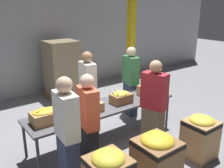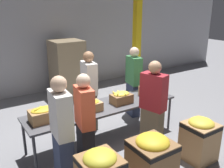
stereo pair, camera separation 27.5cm
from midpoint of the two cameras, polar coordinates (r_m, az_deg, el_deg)
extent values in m
plane|color=gray|center=(5.28, -3.26, -12.60)|extent=(30.00, 30.00, 0.00)
cube|color=#A8A8AD|center=(7.86, -18.52, 12.07)|extent=(16.00, 0.08, 4.00)
cube|color=#4C4C51|center=(4.95, -3.41, -5.28)|extent=(3.13, 0.79, 0.04)
cylinder|color=#38383D|center=(4.31, -18.32, -15.80)|extent=(0.05, 0.05, 0.71)
cylinder|color=#38383D|center=(5.78, 11.16, -6.17)|extent=(0.05, 0.05, 0.71)
cylinder|color=#38383D|center=(4.86, -20.93, -11.96)|extent=(0.05, 0.05, 0.71)
cylinder|color=#38383D|center=(6.20, 6.64, -4.21)|extent=(0.05, 0.05, 0.71)
cube|color=#A37A4C|center=(4.43, -16.62, -7.28)|extent=(0.49, 0.33, 0.20)
ellipsoid|color=gold|center=(4.38, -16.74, -6.00)|extent=(0.44, 0.27, 0.08)
ellipsoid|color=gold|center=(4.35, -17.80, -5.75)|extent=(0.20, 0.13, 0.05)
ellipsoid|color=gold|center=(4.40, -17.44, -5.69)|extent=(0.11, 0.22, 0.05)
cube|color=tan|center=(4.69, -6.53, -5.36)|extent=(0.44, 0.27, 0.17)
ellipsoid|color=gold|center=(4.65, -6.57, -4.35)|extent=(0.37, 0.25, 0.06)
ellipsoid|color=gold|center=(4.68, -6.27, -3.94)|extent=(0.16, 0.06, 0.06)
ellipsoid|color=gold|center=(4.64, -6.34, -3.90)|extent=(0.17, 0.06, 0.05)
cube|color=olive|center=(5.07, 0.55, -3.33)|extent=(0.42, 0.29, 0.18)
ellipsoid|color=yellow|center=(5.03, 0.56, -2.28)|extent=(0.35, 0.25, 0.10)
ellipsoid|color=yellow|center=(4.97, -0.25, -2.05)|extent=(0.15, 0.18, 0.05)
ellipsoid|color=yellow|center=(4.99, 1.17, -2.11)|extent=(0.06, 0.18, 0.04)
ellipsoid|color=yellow|center=(5.02, -1.07, -2.08)|extent=(0.08, 0.22, 0.04)
ellipsoid|color=yellow|center=(5.06, -0.28, -1.84)|extent=(0.15, 0.18, 0.05)
cube|color=tan|center=(5.58, 7.06, -1.27)|extent=(0.50, 0.27, 0.21)
ellipsoid|color=yellow|center=(5.55, 7.10, -0.15)|extent=(0.41, 0.22, 0.11)
ellipsoid|color=yellow|center=(5.63, 7.68, 0.58)|extent=(0.12, 0.18, 0.04)
ellipsoid|color=yellow|center=(5.53, 7.92, 0.21)|extent=(0.13, 0.16, 0.04)
cube|color=#2D3856|center=(4.01, -11.85, -16.95)|extent=(0.25, 0.41, 0.83)
cube|color=silver|center=(3.64, -12.61, -7.12)|extent=(0.28, 0.49, 0.68)
sphere|color=#DBAD89|center=(3.47, -13.12, -0.24)|extent=(0.23, 0.23, 0.23)
cube|color=black|center=(4.31, -7.12, -14.28)|extent=(0.27, 0.41, 0.79)
cube|color=#EA5B3D|center=(3.97, -7.52, -5.44)|extent=(0.30, 0.48, 0.65)
sphere|color=beige|center=(3.82, -7.78, 0.60)|extent=(0.22, 0.22, 0.22)
cube|color=#6B604C|center=(5.60, -6.77, -6.11)|extent=(0.28, 0.42, 0.83)
cube|color=silver|center=(5.34, -7.07, 1.30)|extent=(0.30, 0.50, 0.68)
sphere|color=#896042|center=(5.23, -7.26, 6.11)|extent=(0.23, 0.23, 0.23)
cube|color=#6B604C|center=(4.89, 7.61, -9.92)|extent=(0.31, 0.44, 0.82)
cube|color=maroon|center=(4.59, 8.00, -1.61)|extent=(0.34, 0.51, 0.68)
sphere|color=tan|center=(4.46, 8.25, 3.92)|extent=(0.23, 0.23, 0.23)
cube|color=#2D3856|center=(6.25, 2.93, -3.43)|extent=(0.29, 0.42, 0.81)
cube|color=#387A47|center=(6.02, 3.04, 3.15)|extent=(0.32, 0.50, 0.67)
sphere|color=beige|center=(5.92, 3.11, 7.36)|extent=(0.23, 0.23, 0.23)
cube|color=black|center=(3.40, -3.25, -17.52)|extent=(0.53, 0.53, 0.07)
ellipsoid|color=gold|center=(3.37, -3.27, -16.63)|extent=(0.45, 0.45, 0.18)
cube|color=olive|center=(4.09, 8.09, -17.06)|extent=(0.60, 0.60, 0.70)
cube|color=black|center=(3.93, 8.28, -13.53)|extent=(0.61, 0.61, 0.07)
ellipsoid|color=gold|center=(3.89, 8.33, -12.71)|extent=(0.51, 0.51, 0.21)
cube|color=tan|center=(4.84, 17.85, -11.85)|extent=(0.52, 0.52, 0.70)
cube|color=black|center=(4.70, 18.20, -8.70)|extent=(0.52, 0.52, 0.07)
ellipsoid|color=yellow|center=(4.67, 18.27, -8.00)|extent=(0.44, 0.44, 0.18)
cube|color=yellow|center=(7.55, 3.37, 12.73)|extent=(0.19, 0.19, 4.00)
cube|color=olive|center=(7.70, -12.05, -2.35)|extent=(0.94, 0.94, 0.13)
cube|color=#897556|center=(7.45, -12.47, 3.73)|extent=(0.86, 0.86, 1.55)
camera|label=1|loc=(0.14, -91.61, -0.52)|focal=40.00mm
camera|label=2|loc=(0.14, 88.39, 0.52)|focal=40.00mm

